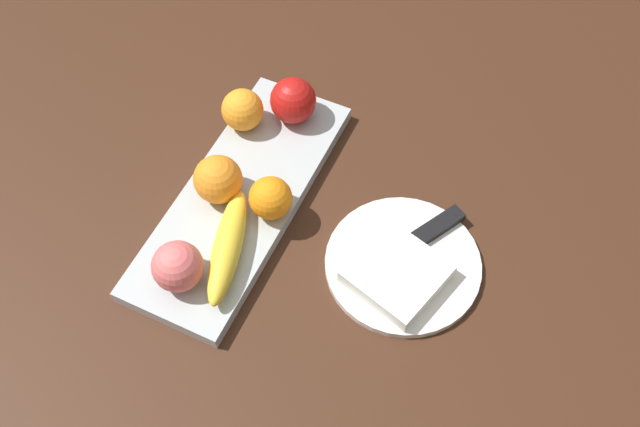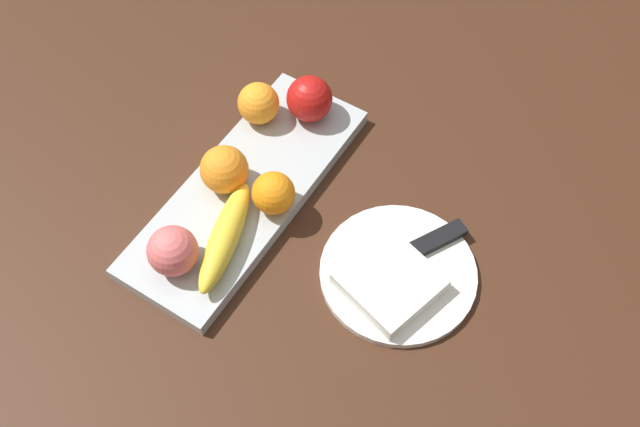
# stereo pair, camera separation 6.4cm
# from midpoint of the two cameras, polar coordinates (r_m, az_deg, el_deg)

# --- Properties ---
(ground_plane) EXTENTS (2.40, 2.40, 0.00)m
(ground_plane) POSITION_cam_midpoint_polar(r_m,az_deg,el_deg) (1.06, -3.04, 1.95)
(ground_plane) COLOR #3C2113
(fruit_tray) EXTENTS (0.43, 0.16, 0.02)m
(fruit_tray) POSITION_cam_midpoint_polar(r_m,az_deg,el_deg) (1.04, -4.17, 1.80)
(fruit_tray) COLOR #B0BABD
(fruit_tray) RESTS_ON ground_plane
(apple) EXTENTS (0.07, 0.07, 0.07)m
(apple) POSITION_cam_midpoint_polar(r_m,az_deg,el_deg) (1.09, 0.85, 9.19)
(apple) COLOR red
(apple) RESTS_ON fruit_tray
(banana) EXTENTS (0.18, 0.09, 0.04)m
(banana) POSITION_cam_midpoint_polar(r_m,az_deg,el_deg) (0.97, -5.81, -1.94)
(banana) COLOR yellow
(banana) RESTS_ON fruit_tray
(orange_near_apple) EXTENTS (0.07, 0.07, 0.07)m
(orange_near_apple) POSITION_cam_midpoint_polar(r_m,az_deg,el_deg) (1.01, -5.95, 3.47)
(orange_near_apple) COLOR orange
(orange_near_apple) RESTS_ON fruit_tray
(orange_near_banana) EXTENTS (0.06, 0.06, 0.06)m
(orange_near_banana) POSITION_cam_midpoint_polar(r_m,az_deg,el_deg) (0.99, -1.94, 1.57)
(orange_near_banana) COLOR orange
(orange_near_banana) RESTS_ON fruit_tray
(orange_center) EXTENTS (0.06, 0.06, 0.06)m
(orange_center) POSITION_cam_midpoint_polar(r_m,az_deg,el_deg) (1.09, -3.31, 8.81)
(orange_center) COLOR orange
(orange_center) RESTS_ON fruit_tray
(peach) EXTENTS (0.07, 0.07, 0.07)m
(peach) POSITION_cam_midpoint_polar(r_m,az_deg,el_deg) (0.95, -9.94, -3.10)
(peach) COLOR #E36665
(peach) RESTS_ON fruit_tray
(dinner_plate) EXTENTS (0.22, 0.22, 0.01)m
(dinner_plate) POSITION_cam_midpoint_polar(r_m,az_deg,el_deg) (0.99, 8.20, -4.88)
(dinner_plate) COLOR white
(dinner_plate) RESTS_ON ground_plane
(folded_napkin) EXTENTS (0.14, 0.14, 0.03)m
(folded_napkin) POSITION_cam_midpoint_polar(r_m,az_deg,el_deg) (0.96, 7.58, -5.59)
(folded_napkin) COLOR white
(folded_napkin) RESTS_ON dinner_plate
(knife) EXTENTS (0.17, 0.11, 0.01)m
(knife) POSITION_cam_midpoint_polar(r_m,az_deg,el_deg) (1.00, 10.50, -2.57)
(knife) COLOR silver
(knife) RESTS_ON dinner_plate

